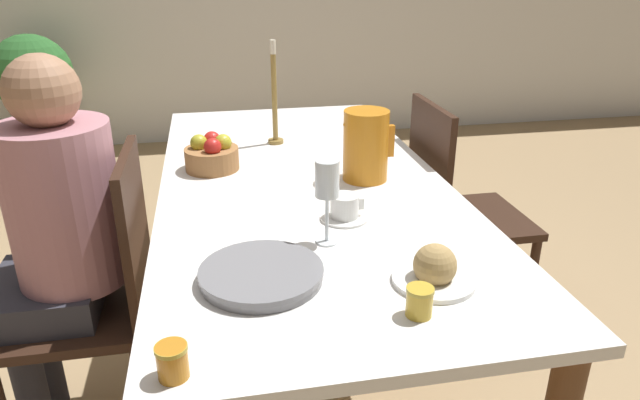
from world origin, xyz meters
TOP-DOWN VIEW (x-y plane):
  - ground_plane at (0.00, 0.00)m, footprint 20.00×20.00m
  - dining_table at (0.00, 0.00)m, footprint 0.90×1.92m
  - chair_person_side at (-0.64, -0.17)m, footprint 0.42×0.42m
  - chair_opposite at (0.64, 0.21)m, footprint 0.42×0.42m
  - person_seated at (-0.73, -0.16)m, footprint 0.39×0.41m
  - red_pitcher at (0.20, -0.03)m, footprint 0.17×0.14m
  - wine_glass_water at (-0.01, -0.44)m, footprint 0.06×0.06m
  - teacup_near_person at (0.06, -0.31)m, footprint 0.13×0.13m
  - serving_tray at (-0.19, -0.60)m, footprint 0.28×0.28m
  - bread_plate at (0.18, -0.68)m, footprint 0.19×0.19m
  - jam_jar_amber at (-0.37, -0.89)m, footprint 0.06×0.06m
  - jam_jar_red at (0.10, -0.79)m, footprint 0.06×0.06m
  - fruit_bowl at (-0.28, 0.16)m, footprint 0.18×0.18m
  - candlestick_tall at (-0.04, 0.42)m, footprint 0.06×0.06m
  - potted_plant at (-1.49, 2.61)m, footprint 0.55×0.55m

SIDE VIEW (x-z plane):
  - ground_plane at x=0.00m, z-range 0.00..0.00m
  - chair_person_side at x=-0.64m, z-range 0.03..0.95m
  - chair_opposite at x=0.64m, z-range 0.03..0.95m
  - potted_plant at x=-1.49m, z-range 0.16..1.09m
  - dining_table at x=0.00m, z-range 0.28..1.02m
  - person_seated at x=-0.73m, z-range 0.11..1.30m
  - serving_tray at x=-0.19m, z-range 0.74..0.77m
  - teacup_near_person at x=0.06m, z-range 0.74..0.81m
  - bread_plate at x=0.18m, z-range 0.73..0.82m
  - jam_jar_amber at x=-0.37m, z-range 0.75..0.81m
  - jam_jar_red at x=0.10m, z-range 0.75..0.81m
  - fruit_bowl at x=-0.28m, z-range 0.73..0.85m
  - red_pitcher at x=0.20m, z-range 0.74..0.97m
  - candlestick_tall at x=-0.04m, z-range 0.70..1.09m
  - wine_glass_water at x=-0.01m, z-range 0.79..1.01m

